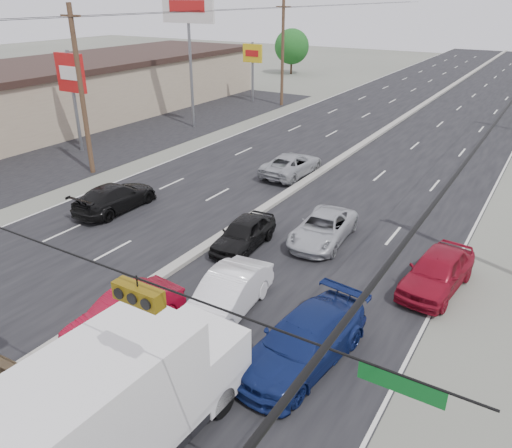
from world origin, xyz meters
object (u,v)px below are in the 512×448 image
(pole_sign_mid, at_px, (71,79))
(pole_sign_billboard, at_px, (188,15))
(pole_sign_far, at_px, (253,58))
(red_sedan, at_px, (125,315))
(queue_car_c, at_px, (323,229))
(box_truck, at_px, (123,403))
(utility_pole_left_c, at_px, (283,53))
(queue_car_d, at_px, (303,342))
(queue_car_e, at_px, (437,271))
(utility_pole_left_b, at_px, (81,91))
(tree_left_far, at_px, (292,47))
(queue_car_a, at_px, (244,234))
(queue_car_b, at_px, (227,295))
(oncoming_far, at_px, (292,165))
(oncoming_near, at_px, (115,197))

(pole_sign_mid, distance_m, pole_sign_billboard, 10.97)
(pole_sign_far, height_order, red_sedan, pole_sign_far)
(pole_sign_billboard, distance_m, queue_car_c, 24.88)
(pole_sign_billboard, xyz_separation_m, pole_sign_far, (-1.50, 12.00, -4.46))
(box_truck, bearing_deg, pole_sign_billboard, 127.63)
(utility_pole_left_c, bearing_deg, queue_car_c, -57.61)
(queue_car_d, relative_size, queue_car_e, 1.16)
(utility_pole_left_b, xyz_separation_m, tree_left_far, (-9.50, 45.00, -1.39))
(queue_car_a, distance_m, queue_car_c, 3.66)
(queue_car_a, relative_size, queue_car_b, 0.88)
(pole_sign_billboard, height_order, queue_car_a, pole_sign_billboard)
(pole_sign_far, relative_size, queue_car_e, 1.32)
(tree_left_far, xyz_separation_m, queue_car_a, (23.40, -48.67, -3.03))
(pole_sign_billboard, xyz_separation_m, tree_left_far, (-7.50, 32.00, -5.15))
(tree_left_far, xyz_separation_m, box_truck, (27.11, -59.58, -1.95))
(utility_pole_left_c, relative_size, tree_left_far, 1.63)
(queue_car_c, distance_m, oncoming_far, 9.32)
(utility_pole_left_c, height_order, pole_sign_billboard, pole_sign_billboard)
(pole_sign_mid, xyz_separation_m, pole_sign_far, (1.00, 22.00, -0.71))
(tree_left_far, bearing_deg, pole_sign_mid, -83.21)
(box_truck, height_order, oncoming_near, box_truck)
(tree_left_far, relative_size, queue_car_e, 1.35)
(pole_sign_mid, height_order, tree_left_far, pole_sign_mid)
(utility_pole_left_b, height_order, box_truck, utility_pole_left_b)
(utility_pole_left_c, relative_size, box_truck, 1.46)
(utility_pole_left_c, distance_m, red_sedan, 38.82)
(pole_sign_mid, relative_size, queue_car_e, 1.54)
(queue_car_a, height_order, queue_car_e, queue_car_e)
(utility_pole_left_b, bearing_deg, oncoming_near, -31.60)
(oncoming_far, bearing_deg, queue_car_b, 110.90)
(box_truck, distance_m, queue_car_e, 12.73)
(utility_pole_left_c, relative_size, queue_car_e, 2.20)
(utility_pole_left_b, bearing_deg, pole_sign_far, 97.97)
(pole_sign_billboard, distance_m, queue_car_b, 29.11)
(pole_sign_billboard, distance_m, red_sedan, 29.91)
(queue_car_d, bearing_deg, oncoming_near, 165.09)
(queue_car_a, bearing_deg, queue_car_d, -48.38)
(pole_sign_mid, bearing_deg, oncoming_near, -32.52)
(red_sedan, bearing_deg, oncoming_far, 105.33)
(utility_pole_left_b, distance_m, oncoming_far, 13.47)
(tree_left_far, xyz_separation_m, oncoming_far, (20.60, -38.79, -3.03))
(pole_sign_far, distance_m, oncoming_far, 24.08)
(utility_pole_left_b, xyz_separation_m, pole_sign_mid, (-4.50, 3.00, 0.01))
(utility_pole_left_b, distance_m, queue_car_c, 17.29)
(pole_sign_far, distance_m, queue_car_b, 38.81)
(queue_car_c, bearing_deg, pole_sign_billboard, 138.23)
(queue_car_a, bearing_deg, oncoming_near, 174.89)
(pole_sign_billboard, xyz_separation_m, queue_car_b, (18.17, -21.25, -8.11))
(oncoming_far, bearing_deg, queue_car_c, 128.23)
(pole_sign_mid, xyz_separation_m, oncoming_near, (10.30, -6.57, -4.40))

